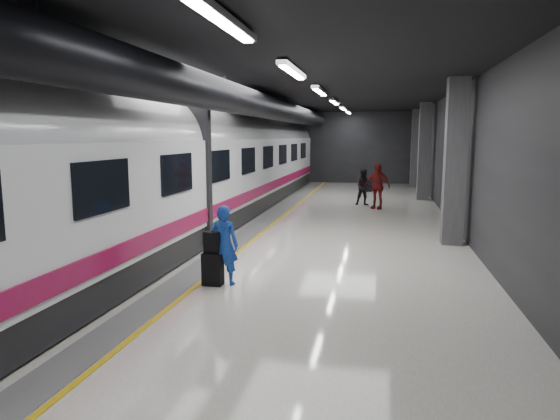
# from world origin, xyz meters

# --- Properties ---
(ground) EXTENTS (40.00, 40.00, 0.00)m
(ground) POSITION_xyz_m (0.00, 0.00, 0.00)
(ground) COLOR white
(ground) RESTS_ON ground
(platform_hall) EXTENTS (10.02, 40.02, 4.51)m
(platform_hall) POSITION_xyz_m (-0.29, 0.96, 3.54)
(platform_hall) COLOR black
(platform_hall) RESTS_ON ground
(train) EXTENTS (3.05, 38.00, 4.05)m
(train) POSITION_xyz_m (-3.25, -0.00, 2.07)
(train) COLOR black
(train) RESTS_ON ground
(traveler_main) EXTENTS (0.62, 0.45, 1.60)m
(traveler_main) POSITION_xyz_m (-0.44, -2.90, 0.80)
(traveler_main) COLOR blue
(traveler_main) RESTS_ON ground
(suitcase_main) EXTENTS (0.41, 0.27, 0.65)m
(suitcase_main) POSITION_xyz_m (-0.65, -3.02, 0.32)
(suitcase_main) COLOR black
(suitcase_main) RESTS_ON ground
(shoulder_bag) EXTENTS (0.34, 0.20, 0.43)m
(shoulder_bag) POSITION_xyz_m (-0.66, -2.99, 0.86)
(shoulder_bag) COLOR black
(shoulder_bag) RESTS_ON suitcase_main
(traveler_far_a) EXTENTS (0.85, 0.71, 1.57)m
(traveler_far_a) POSITION_xyz_m (1.90, 9.47, 0.79)
(traveler_far_a) COLOR black
(traveler_far_a) RESTS_ON ground
(traveler_far_b) EXTENTS (1.20, 0.85, 1.88)m
(traveler_far_b) POSITION_xyz_m (2.45, 8.47, 0.94)
(traveler_far_b) COLOR maroon
(traveler_far_b) RESTS_ON ground
(suitcase_far) EXTENTS (0.41, 0.29, 0.56)m
(suitcase_far) POSITION_xyz_m (1.94, 14.97, 0.28)
(suitcase_far) COLOR black
(suitcase_far) RESTS_ON ground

